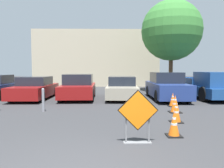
# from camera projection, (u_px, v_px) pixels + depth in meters

# --- Properties ---
(ground_plane) EXTENTS (96.00, 96.00, 0.00)m
(ground_plane) POSITION_uv_depth(u_px,v_px,m) (98.00, 99.00, 13.31)
(ground_plane) COLOR #333335
(road_closed_sign) EXTENTS (0.97, 0.20, 1.29)m
(road_closed_sign) POSITION_uv_depth(u_px,v_px,m) (138.00, 115.00, 5.15)
(road_closed_sign) COLOR black
(road_closed_sign) RESTS_ON ground_plane
(traffic_cone_nearest) EXTENTS (0.39, 0.39, 0.65)m
(traffic_cone_nearest) POSITION_uv_depth(u_px,v_px,m) (174.00, 124.00, 5.75)
(traffic_cone_nearest) COLOR black
(traffic_cone_nearest) RESTS_ON ground_plane
(traffic_cone_second) EXTENTS (0.40, 0.40, 0.70)m
(traffic_cone_second) POSITION_uv_depth(u_px,v_px,m) (176.00, 112.00, 7.26)
(traffic_cone_second) COLOR black
(traffic_cone_second) RESTS_ON ground_plane
(traffic_cone_third) EXTENTS (0.48, 0.48, 0.72)m
(traffic_cone_third) POSITION_uv_depth(u_px,v_px,m) (175.00, 104.00, 8.96)
(traffic_cone_third) COLOR black
(traffic_cone_third) RESTS_ON ground_plane
(traffic_cone_fourth) EXTENTS (0.43, 0.43, 0.65)m
(traffic_cone_fourth) POSITION_uv_depth(u_px,v_px,m) (173.00, 100.00, 10.46)
(traffic_cone_fourth) COLOR black
(traffic_cone_fourth) RESTS_ON ground_plane
(traffic_cone_fifth) EXTENTS (0.45, 0.45, 0.68)m
(traffic_cone_fifth) POSITION_uv_depth(u_px,v_px,m) (174.00, 96.00, 11.92)
(traffic_cone_fifth) COLOR black
(traffic_cone_fifth) RESTS_ON ground_plane
(parked_car_second) EXTENTS (1.91, 4.49, 1.34)m
(parked_car_second) POSITION_uv_depth(u_px,v_px,m) (35.00, 89.00, 13.17)
(parked_car_second) COLOR maroon
(parked_car_second) RESTS_ON ground_plane
(parked_car_third) EXTENTS (2.03, 4.17, 1.49)m
(parked_car_third) POSITION_uv_depth(u_px,v_px,m) (78.00, 87.00, 13.16)
(parked_car_third) COLOR maroon
(parked_car_third) RESTS_ON ground_plane
(parked_car_fourth) EXTENTS (2.01, 4.75, 1.34)m
(parked_car_fourth) POSITION_uv_depth(u_px,v_px,m) (122.00, 88.00, 13.46)
(parked_car_fourth) COLOR #A39984
(parked_car_fourth) RESTS_ON ground_plane
(parked_car_fifth) EXTENTS (1.94, 4.63, 1.60)m
(parked_car_fifth) POSITION_uv_depth(u_px,v_px,m) (166.00, 87.00, 13.00)
(parked_car_fifth) COLOR navy
(parked_car_fifth) RESTS_ON ground_plane
(pickup_truck) EXTENTS (2.17, 5.37, 1.63)m
(pickup_truck) POSITION_uv_depth(u_px,v_px,m) (209.00, 86.00, 13.20)
(pickup_truck) COLOR navy
(pickup_truck) RESTS_ON ground_plane
(bollard_nearest) EXTENTS (0.12, 0.12, 0.99)m
(bollard_nearest) POSITION_uv_depth(u_px,v_px,m) (43.00, 99.00, 9.14)
(bollard_nearest) COLOR gray
(bollard_nearest) RESTS_ON ground_plane
(building_facade_backdrop) EXTENTS (13.13, 5.00, 5.91)m
(building_facade_backdrop) POSITION_uv_depth(u_px,v_px,m) (97.00, 59.00, 24.83)
(building_facade_backdrop) COLOR beige
(building_facade_backdrop) RESTS_ON ground_plane
(street_tree_behind_lot) EXTENTS (4.78, 4.78, 7.26)m
(street_tree_behind_lot) POSITION_uv_depth(u_px,v_px,m) (171.00, 31.00, 17.34)
(street_tree_behind_lot) COLOR #513823
(street_tree_behind_lot) RESTS_ON ground_plane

